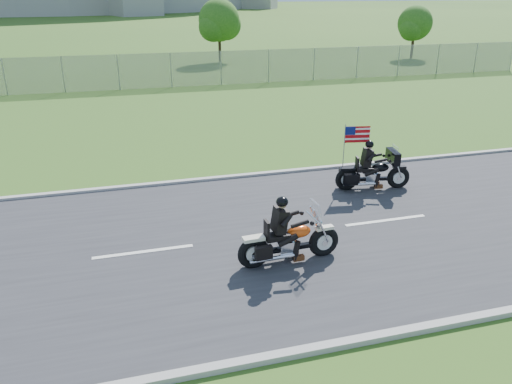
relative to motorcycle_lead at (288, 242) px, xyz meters
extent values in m
plane|color=#284B17|center=(-0.96, 1.22, -0.49)|extent=(420.00, 420.00, 0.00)
cube|color=#28282B|center=(-0.96, 1.22, -0.47)|extent=(120.00, 8.00, 0.04)
cube|color=#9E9B93|center=(-0.96, 5.27, -0.44)|extent=(120.00, 0.18, 0.12)
cube|color=#9E9B93|center=(-0.96, -2.83, -0.44)|extent=(120.00, 0.18, 0.12)
cube|color=gray|center=(-5.96, 21.22, 0.51)|extent=(60.00, 0.03, 2.00)
cylinder|color=#382316|center=(5.04, 31.22, 0.77)|extent=(0.22, 0.22, 2.52)
sphere|color=#225115|center=(5.04, 31.22, 2.66)|extent=(3.20, 3.20, 3.20)
sphere|color=#225115|center=(5.68, 31.70, 2.30)|extent=(2.40, 2.40, 2.40)
sphere|color=#225115|center=(4.48, 30.82, 2.21)|extent=(2.24, 2.24, 2.24)
cylinder|color=#382316|center=(21.04, 29.22, 0.63)|extent=(0.22, 0.22, 2.24)
sphere|color=#225115|center=(21.04, 29.22, 2.31)|extent=(2.80, 2.80, 2.80)
sphere|color=#225115|center=(21.60, 29.64, 1.99)|extent=(2.10, 2.10, 2.10)
sphere|color=#225115|center=(20.55, 28.87, 1.91)|extent=(1.96, 1.96, 1.96)
torus|color=black|center=(0.84, 0.05, -0.13)|extent=(0.71, 0.21, 0.70)
torus|color=black|center=(-0.76, -0.04, -0.13)|extent=(0.71, 0.21, 0.70)
ellipsoid|color=#EC4E11|center=(0.25, 0.01, 0.21)|extent=(0.54, 0.33, 0.26)
cube|color=black|center=(-0.24, -0.01, 0.17)|extent=(0.53, 0.31, 0.11)
cube|color=black|center=(-0.20, -0.01, 0.54)|extent=(0.25, 0.39, 0.52)
sphere|color=black|center=(-0.15, -0.01, 0.94)|extent=(0.27, 0.27, 0.26)
cube|color=silver|center=(0.62, 0.03, 0.66)|extent=(0.06, 0.44, 0.38)
torus|color=black|center=(4.50, 3.17, -0.15)|extent=(0.69, 0.28, 0.67)
torus|color=black|center=(2.98, 3.44, -0.15)|extent=(0.69, 0.28, 0.67)
ellipsoid|color=black|center=(3.94, 3.27, 0.18)|extent=(0.55, 0.37, 0.25)
cube|color=black|center=(3.47, 3.35, 0.14)|extent=(0.54, 0.35, 0.11)
cube|color=black|center=(3.52, 3.34, 0.50)|extent=(0.28, 0.40, 0.50)
sphere|color=black|center=(3.56, 3.33, 0.89)|extent=(0.28, 0.28, 0.25)
cube|color=black|center=(4.28, 3.21, 0.50)|extent=(0.32, 0.75, 0.36)
cube|color=#B70C11|center=(3.28, 3.57, 1.13)|extent=(0.72, 0.14, 0.47)
camera|label=1|loc=(-3.17, -8.83, 4.98)|focal=35.00mm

